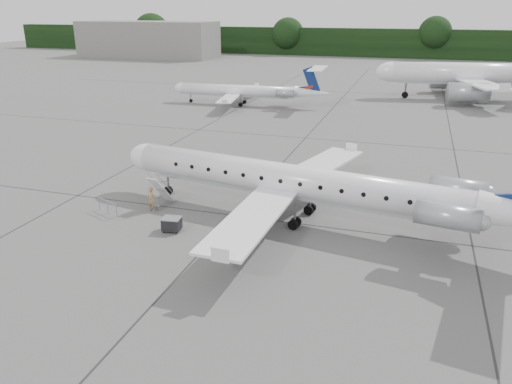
% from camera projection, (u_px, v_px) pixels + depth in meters
% --- Properties ---
extents(ground, '(320.00, 320.00, 0.00)m').
position_uv_depth(ground, '(283.00, 263.00, 28.99)').
color(ground, slate).
rests_on(ground, ground).
extents(treeline, '(260.00, 4.00, 8.00)m').
position_uv_depth(treeline, '(399.00, 43.00, 143.58)').
color(treeline, black).
rests_on(treeline, ground).
extents(terminal_building, '(40.00, 14.00, 10.00)m').
position_uv_depth(terminal_building, '(148.00, 39.00, 145.40)').
color(terminal_building, slate).
rests_on(terminal_building, ground).
extents(main_regional_jet, '(33.72, 26.60, 7.85)m').
position_uv_depth(main_regional_jet, '(289.00, 165.00, 33.91)').
color(main_regional_jet, white).
rests_on(main_regional_jet, ground).
extents(airstair, '(1.17, 2.18, 2.46)m').
position_uv_depth(airstair, '(161.00, 190.00, 36.98)').
color(airstair, white).
rests_on(airstair, ground).
extents(passenger, '(0.75, 0.56, 1.85)m').
position_uv_depth(passenger, '(151.00, 199.00, 36.09)').
color(passenger, '#977852').
rests_on(passenger, ground).
extents(safety_railing, '(2.05, 0.95, 1.00)m').
position_uv_depth(safety_railing, '(108.00, 207.00, 35.75)').
color(safety_railing, '#92949A').
rests_on(safety_railing, ground).
extents(baggage_cart, '(1.28, 1.09, 1.01)m').
position_uv_depth(baggage_cart, '(172.00, 224.00, 33.01)').
color(baggage_cart, black).
rests_on(baggage_cart, ground).
extents(bg_narrowbody, '(35.64, 28.53, 11.45)m').
position_uv_depth(bg_narrowbody, '(474.00, 63.00, 78.18)').
color(bg_narrowbody, white).
rests_on(bg_narrowbody, ground).
extents(bg_regional_left, '(23.21, 17.14, 5.93)m').
position_uv_depth(bg_regional_left, '(237.00, 85.00, 74.73)').
color(bg_regional_left, white).
rests_on(bg_regional_left, ground).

